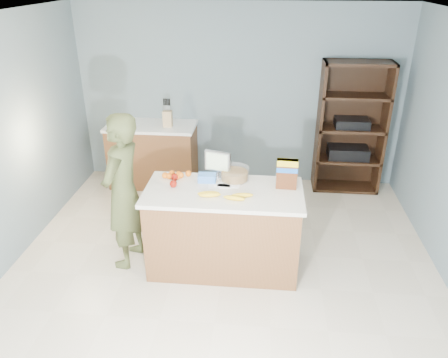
# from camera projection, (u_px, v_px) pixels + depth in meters

# --- Properties ---
(floor) EXTENTS (4.50, 5.00, 0.02)m
(floor) POSITION_uv_depth(u_px,v_px,m) (221.00, 283.00, 4.40)
(floor) COLOR beige
(floor) RESTS_ON ground
(walls) EXTENTS (4.52, 5.02, 2.51)m
(walls) POSITION_uv_depth(u_px,v_px,m) (220.00, 127.00, 3.68)
(walls) COLOR slate
(walls) RESTS_ON ground
(counter_peninsula) EXTENTS (1.56, 0.76, 0.90)m
(counter_peninsula) POSITION_uv_depth(u_px,v_px,m) (224.00, 232.00, 4.49)
(counter_peninsula) COLOR brown
(counter_peninsula) RESTS_ON ground
(back_cabinet) EXTENTS (1.24, 0.62, 0.90)m
(back_cabinet) POSITION_uv_depth(u_px,v_px,m) (153.00, 154.00, 6.28)
(back_cabinet) COLOR brown
(back_cabinet) RESTS_ON ground
(shelving_unit) EXTENTS (0.90, 0.40, 1.80)m
(shelving_unit) POSITION_uv_depth(u_px,v_px,m) (350.00, 130.00, 5.99)
(shelving_unit) COLOR black
(shelving_unit) RESTS_ON ground
(person) EXTENTS (0.49, 0.66, 1.65)m
(person) POSITION_uv_depth(u_px,v_px,m) (123.00, 192.00, 4.40)
(person) COLOR #404725
(person) RESTS_ON ground
(knife_block) EXTENTS (0.12, 0.10, 0.31)m
(knife_block) POSITION_uv_depth(u_px,v_px,m) (168.00, 118.00, 5.96)
(knife_block) COLOR tan
(knife_block) RESTS_ON back_cabinet
(envelopes) EXTENTS (0.32, 0.18, 0.00)m
(envelopes) POSITION_uv_depth(u_px,v_px,m) (224.00, 186.00, 4.37)
(envelopes) COLOR white
(envelopes) RESTS_ON counter_peninsula
(bananas) EXTENTS (0.54, 0.15, 0.05)m
(bananas) POSITION_uv_depth(u_px,v_px,m) (224.00, 195.00, 4.13)
(bananas) COLOR yellow
(bananas) RESTS_ON counter_peninsula
(apples) EXTENTS (0.09, 0.23, 0.07)m
(apples) POSITION_uv_depth(u_px,v_px,m) (174.00, 180.00, 4.39)
(apples) COLOR maroon
(apples) RESTS_ON counter_peninsula
(oranges) EXTENTS (0.30, 0.15, 0.06)m
(oranges) POSITION_uv_depth(u_px,v_px,m) (176.00, 175.00, 4.52)
(oranges) COLOR orange
(oranges) RESTS_ON counter_peninsula
(blue_carton) EXTENTS (0.18, 0.12, 0.08)m
(blue_carton) POSITION_uv_depth(u_px,v_px,m) (207.00, 178.00, 4.44)
(blue_carton) COLOR blue
(blue_carton) RESTS_ON counter_peninsula
(salad_bowl) EXTENTS (0.30, 0.30, 0.13)m
(salad_bowl) POSITION_uv_depth(u_px,v_px,m) (235.00, 174.00, 4.48)
(salad_bowl) COLOR #267219
(salad_bowl) RESTS_ON counter_peninsula
(tv) EXTENTS (0.28, 0.12, 0.28)m
(tv) POSITION_uv_depth(u_px,v_px,m) (218.00, 163.00, 4.49)
(tv) COLOR silver
(tv) RESTS_ON counter_peninsula
(cereal_box) EXTENTS (0.21, 0.08, 0.30)m
(cereal_box) POSITION_uv_depth(u_px,v_px,m) (287.00, 172.00, 4.24)
(cereal_box) COLOR #592B14
(cereal_box) RESTS_ON counter_peninsula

